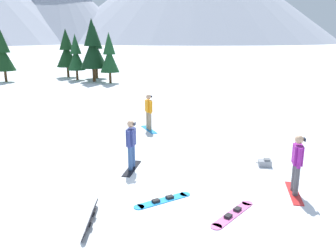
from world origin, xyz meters
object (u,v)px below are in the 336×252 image
object	(u,v)px
loose_snowboard_near_right	(163,200)
snowboarder_midground	(131,144)
pine_tree_short	(109,56)
loose_snowboard_far_spare	(91,218)
pine_tree_slender	(76,55)
loose_snowboard_near_left	(233,214)
pine_tree_young	(67,51)
snowboarder_background	(149,111)
snowboarder_foreground	(297,163)
pine_tree_leaning	(3,54)
backpack_grey	(265,163)
pine_tree_tall	(93,47)
pine_tree_broad	(96,50)

from	to	relation	value
loose_snowboard_near_right	snowboarder_midground	bearing A→B (deg)	85.52
snowboarder_midground	pine_tree_short	bearing A→B (deg)	71.81
snowboarder_midground	loose_snowboard_near_right	bearing A→B (deg)	-94.48
loose_snowboard_far_spare	pine_tree_slender	bearing A→B (deg)	75.71
loose_snowboard_near_left	pine_tree_young	size ratio (longest dim) A/B	0.35
snowboarder_midground	pine_tree_short	size ratio (longest dim) A/B	0.35
loose_snowboard_near_right	pine_tree_short	bearing A→B (deg)	73.22
pine_tree_short	pine_tree_slender	distance (m)	4.55
snowboarder_background	snowboarder_midground	bearing A→B (deg)	-122.80
snowboarder_foreground	pine_tree_short	xyz separation A→B (m)	(3.67, 25.20, 1.68)
pine_tree_slender	pine_tree_leaning	bearing A→B (deg)	164.07
snowboarder_background	loose_snowboard_far_spare	world-z (taller)	snowboarder_background
loose_snowboard_near_left	pine_tree_slender	xyz separation A→B (m)	(3.89, 29.32, 2.48)
backpack_grey	pine_tree_short	size ratio (longest dim) A/B	0.12
loose_snowboard_far_spare	pine_tree_leaning	bearing A→B (deg)	88.86
pine_tree_short	pine_tree_young	world-z (taller)	pine_tree_young
snowboarder_foreground	pine_tree_young	xyz separation A→B (m)	(1.33, 32.04, 1.90)
pine_tree_young	backpack_grey	bearing A→B (deg)	-90.96
snowboarder_background	backpack_grey	size ratio (longest dim) A/B	3.14
snowboarder_midground	backpack_grey	world-z (taller)	snowboarder_midground
loose_snowboard_near_right	pine_tree_leaning	size ratio (longest dim) A/B	0.35
backpack_grey	snowboarder_foreground	bearing A→B (deg)	-112.57
snowboarder_foreground	loose_snowboard_near_left	world-z (taller)	snowboarder_foreground
loose_snowboard_near_left	pine_tree_short	world-z (taller)	pine_tree_short
snowboarder_midground	loose_snowboard_near_right	distance (m)	2.73
pine_tree_young	pine_tree_slender	xyz separation A→B (m)	(0.24, -2.82, -0.31)
pine_tree_tall	pine_tree_broad	bearing A→B (deg)	66.77
backpack_grey	pine_tree_leaning	distance (m)	29.79
pine_tree_leaning	pine_tree_short	bearing A→B (deg)	-34.35
snowboarder_background	pine_tree_short	world-z (taller)	pine_tree_short
pine_tree_leaning	pine_tree_broad	xyz separation A→B (m)	(8.71, -1.54, 0.24)
snowboarder_midground	loose_snowboard_far_spare	world-z (taller)	snowboarder_midground
backpack_grey	pine_tree_leaning	xyz separation A→B (m)	(-5.78, 29.11, 2.59)
backpack_grey	pine_tree_tall	distance (m)	25.32
snowboarder_background	loose_snowboard_far_spare	size ratio (longest dim) A/B	1.03
loose_snowboard_far_spare	pine_tree_short	size ratio (longest dim) A/B	0.35
pine_tree_leaning	pine_tree_young	distance (m)	6.36
snowboarder_foreground	loose_snowboard_far_spare	world-z (taller)	snowboarder_foreground
pine_tree_broad	loose_snowboard_far_spare	bearing A→B (deg)	-108.20
pine_tree_leaning	pine_tree_tall	world-z (taller)	pine_tree_tall
loose_snowboard_near_left	pine_tree_leaning	size ratio (longest dim) A/B	0.36
pine_tree_tall	snowboarder_background	bearing A→B (deg)	-99.80
snowboarder_midground	pine_tree_tall	xyz separation A→B (m)	(5.96, 23.03, 2.41)
snowboarder_background	pine_tree_young	distance (m)	23.98
backpack_grey	pine_tree_short	distance (m)	23.51
loose_snowboard_near_right	pine_tree_young	world-z (taller)	pine_tree_young
pine_tree_tall	pine_tree_young	size ratio (longest dim) A/B	1.17
snowboarder_midground	snowboarder_foreground	bearing A→B (deg)	-50.53
snowboarder_foreground	snowboarder_midground	size ratio (longest dim) A/B	1.03
loose_snowboard_near_left	pine_tree_broad	world-z (taller)	pine_tree_broad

